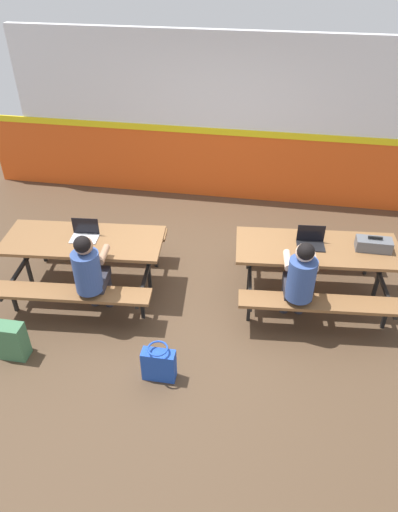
{
  "coord_description": "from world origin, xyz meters",
  "views": [
    {
      "loc": [
        0.76,
        -4.43,
        3.87
      ],
      "look_at": [
        0.0,
        0.1,
        0.55
      ],
      "focal_mm": 33.05,
      "sensor_mm": 36.0,
      "label": 1
    }
  ],
  "objects_px": {
    "laptop_silver": "(85,234)",
    "tote_bag_bright": "(159,364)",
    "picnic_table_right": "(316,258)",
    "picnic_table_left": "(85,250)",
    "student_further": "(300,278)",
    "student_nearer": "(90,270)",
    "toolbox_grey": "(374,244)",
    "laptop_dark": "(311,242)",
    "backpack_dark": "(12,341)"
  },
  "relations": [
    {
      "from": "picnic_table_left",
      "to": "laptop_dark",
      "type": "height_order",
      "value": "laptop_dark"
    },
    {
      "from": "student_further",
      "to": "laptop_silver",
      "type": "xyz_separation_m",
      "value": [
        -2.55,
        0.32,
        0.08
      ]
    },
    {
      "from": "picnic_table_left",
      "to": "backpack_dark",
      "type": "height_order",
      "value": "picnic_table_left"
    },
    {
      "from": "tote_bag_bright",
      "to": "student_nearer",
      "type": "bearing_deg",
      "value": 141.47
    },
    {
      "from": "picnic_table_left",
      "to": "tote_bag_bright",
      "type": "height_order",
      "value": "picnic_table_left"
    },
    {
      "from": "student_nearer",
      "to": "student_further",
      "type": "xyz_separation_m",
      "value": [
        2.28,
        0.25,
        0.0
      ]
    },
    {
      "from": "picnic_table_left",
      "to": "tote_bag_bright",
      "type": "distance_m",
      "value": 1.8
    },
    {
      "from": "picnic_table_left",
      "to": "student_nearer",
      "type": "xyz_separation_m",
      "value": [
        0.28,
        -0.53,
        0.13
      ]
    },
    {
      "from": "picnic_table_left",
      "to": "laptop_dark",
      "type": "distance_m",
      "value": 2.71
    },
    {
      "from": "picnic_table_right",
      "to": "tote_bag_bright",
      "type": "distance_m",
      "value": 2.25
    },
    {
      "from": "student_nearer",
      "to": "tote_bag_bright",
      "type": "xyz_separation_m",
      "value": [
        0.93,
        -0.74,
        -0.51
      ]
    },
    {
      "from": "backpack_dark",
      "to": "toolbox_grey",
      "type": "bearing_deg",
      "value": 22.77
    },
    {
      "from": "laptop_dark",
      "to": "picnic_table_left",
      "type": "bearing_deg",
      "value": -173.08
    },
    {
      "from": "laptop_silver",
      "to": "laptop_dark",
      "type": "height_order",
      "value": "same"
    },
    {
      "from": "picnic_table_left",
      "to": "laptop_silver",
      "type": "relative_size",
      "value": 5.82
    },
    {
      "from": "student_nearer",
      "to": "laptop_dark",
      "type": "distance_m",
      "value": 2.55
    },
    {
      "from": "picnic_table_right",
      "to": "laptop_dark",
      "type": "xyz_separation_m",
      "value": [
        -0.09,
        0.03,
        0.21
      ]
    },
    {
      "from": "student_nearer",
      "to": "laptop_silver",
      "type": "xyz_separation_m",
      "value": [
        -0.26,
        0.57,
        0.08
      ]
    },
    {
      "from": "picnic_table_right",
      "to": "tote_bag_bright",
      "type": "relative_size",
      "value": 4.57
    },
    {
      "from": "backpack_dark",
      "to": "tote_bag_bright",
      "type": "distance_m",
      "value": 1.61
    },
    {
      "from": "tote_bag_bright",
      "to": "picnic_table_right",
      "type": "bearing_deg",
      "value": 45.22
    },
    {
      "from": "picnic_table_left",
      "to": "student_further",
      "type": "xyz_separation_m",
      "value": [
        2.56,
        -0.28,
        0.13
      ]
    },
    {
      "from": "student_nearer",
      "to": "laptop_dark",
      "type": "xyz_separation_m",
      "value": [
        2.4,
        0.86,
        0.08
      ]
    },
    {
      "from": "laptop_dark",
      "to": "backpack_dark",
      "type": "xyz_separation_m",
      "value": [
        -3.08,
        -1.57,
        -0.57
      ]
    },
    {
      "from": "student_further",
      "to": "laptop_silver",
      "type": "relative_size",
      "value": 3.58
    },
    {
      "from": "student_further",
      "to": "toolbox_grey",
      "type": "bearing_deg",
      "value": 37.29
    },
    {
      "from": "picnic_table_left",
      "to": "laptop_silver",
      "type": "distance_m",
      "value": 0.22
    },
    {
      "from": "laptop_silver",
      "to": "backpack_dark",
      "type": "height_order",
      "value": "laptop_silver"
    },
    {
      "from": "picnic_table_right",
      "to": "backpack_dark",
      "type": "relative_size",
      "value": 4.47
    },
    {
      "from": "student_nearer",
      "to": "toolbox_grey",
      "type": "xyz_separation_m",
      "value": [
        3.11,
        0.88,
        0.1
      ]
    },
    {
      "from": "picnic_table_right",
      "to": "student_nearer",
      "type": "height_order",
      "value": "student_nearer"
    },
    {
      "from": "student_nearer",
      "to": "picnic_table_left",
      "type": "bearing_deg",
      "value": 117.68
    },
    {
      "from": "student_nearer",
      "to": "backpack_dark",
      "type": "height_order",
      "value": "student_nearer"
    },
    {
      "from": "toolbox_grey",
      "to": "student_further",
      "type": "bearing_deg",
      "value": -142.71
    },
    {
      "from": "student_nearer",
      "to": "laptop_silver",
      "type": "distance_m",
      "value": 0.64
    },
    {
      "from": "student_further",
      "to": "picnic_table_left",
      "type": "bearing_deg",
      "value": 173.75
    },
    {
      "from": "picnic_table_right",
      "to": "student_further",
      "type": "distance_m",
      "value": 0.63
    },
    {
      "from": "picnic_table_right",
      "to": "tote_bag_bright",
      "type": "height_order",
      "value": "picnic_table_right"
    },
    {
      "from": "toolbox_grey",
      "to": "backpack_dark",
      "type": "relative_size",
      "value": 0.91
    },
    {
      "from": "laptop_dark",
      "to": "student_nearer",
      "type": "bearing_deg",
      "value": -160.29
    },
    {
      "from": "toolbox_grey",
      "to": "backpack_dark",
      "type": "distance_m",
      "value": 4.15
    },
    {
      "from": "tote_bag_bright",
      "to": "backpack_dark",
      "type": "bearing_deg",
      "value": 178.67
    },
    {
      "from": "student_further",
      "to": "tote_bag_bright",
      "type": "distance_m",
      "value": 1.76
    },
    {
      "from": "laptop_dark",
      "to": "tote_bag_bright",
      "type": "relative_size",
      "value": 0.78
    },
    {
      "from": "picnic_table_right",
      "to": "laptop_silver",
      "type": "distance_m",
      "value": 2.78
    },
    {
      "from": "tote_bag_bright",
      "to": "picnic_table_left",
      "type": "bearing_deg",
      "value": 133.52
    },
    {
      "from": "picnic_table_right",
      "to": "laptop_dark",
      "type": "distance_m",
      "value": 0.23
    },
    {
      "from": "laptop_silver",
      "to": "toolbox_grey",
      "type": "bearing_deg",
      "value": 5.24
    },
    {
      "from": "laptop_silver",
      "to": "tote_bag_bright",
      "type": "height_order",
      "value": "laptop_silver"
    },
    {
      "from": "laptop_dark",
      "to": "backpack_dark",
      "type": "bearing_deg",
      "value": -153.03
    }
  ]
}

